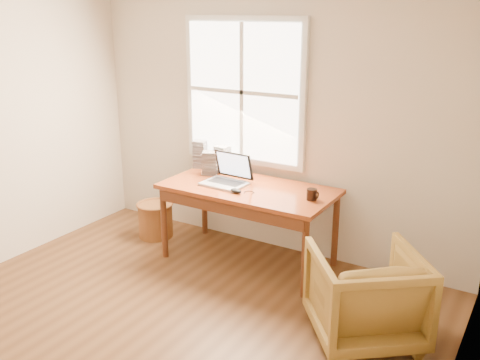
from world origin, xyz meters
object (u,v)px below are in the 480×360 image
Objects in this scene: desk at (248,189)px; cd_stack_a at (222,159)px; wicker_stool at (156,220)px; laptop at (224,171)px; armchair at (366,295)px; coffee_mug at (312,194)px.

desk is 0.55m from cd_stack_a.
cd_stack_a reaches higher than desk.
wicker_stool is 0.91× the size of laptop.
cd_stack_a is (0.68, 0.27, 0.70)m from wicker_stool.
laptop is (0.92, -0.07, 0.71)m from wicker_stool.
desk is at bearing 21.07° from laptop.
desk is at bearing 0.00° from wicker_stool.
wicker_stool is at bearing -52.71° from armchair.
laptop reaches higher than cd_stack_a.
cd_stack_a is (-0.23, 0.34, -0.01)m from laptop.
coffee_mug is (-0.72, 0.62, 0.45)m from armchair.
coffee_mug is (0.64, -0.02, 0.07)m from desk.
wicker_stool is at bearing 180.00° from desk.
wicker_stool is (-1.14, 0.00, -0.55)m from desk.
armchair reaches higher than wicker_stool.
armchair is 2.10m from cd_stack_a.
wicker_stool is 1.35× the size of cd_stack_a.
laptop is (-1.58, 0.57, 0.54)m from armchair.
laptop is 1.48× the size of cd_stack_a.
wicker_stool is 1.02m from cd_stack_a.
armchair is at bearing -26.66° from cd_stack_a.
coffee_mug reaches higher than desk.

